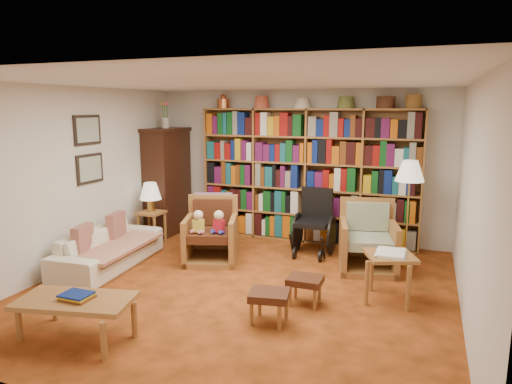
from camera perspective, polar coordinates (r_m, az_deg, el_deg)
The scene contains 23 objects.
floor at distance 5.77m, azimuth -1.78°, elevation -12.01°, with size 5.00×5.00×0.00m, color #B24A1B.
ceiling at distance 5.34m, azimuth -1.94°, elevation 13.61°, with size 5.00×5.00×0.00m, color white.
wall_back at distance 7.76m, azimuth 5.27°, elevation 3.35°, with size 5.00×5.00×0.00m, color silver.
wall_front at distance 3.32m, azimuth -18.82°, elevation -6.89°, with size 5.00×5.00×0.00m, color silver.
wall_left at distance 6.77m, azimuth -21.78°, elevation 1.60°, with size 5.00×5.00×0.00m, color silver.
wall_right at distance 5.03m, azimuth 25.44°, elevation -1.53°, with size 5.00×5.00×0.00m, color silver.
bookshelf at distance 7.56m, azimuth 6.37°, elevation 2.53°, with size 3.60×0.30×2.42m.
curio_cabinet at distance 8.25m, azimuth -11.00°, elevation 1.55°, with size 0.50×0.95×2.40m.
framed_pictures at distance 6.94m, azimuth -20.19°, elevation 5.02°, with size 0.03×0.52×0.97m.
sofa at distance 6.76m, azimuth -17.92°, elevation -6.74°, with size 0.72×1.83×0.53m, color beige.
sofa_throw at distance 6.72m, azimuth -17.60°, elevation -6.53°, with size 0.80×1.50×0.04m, color beige.
cushion_left at distance 7.05m, azimuth -17.06°, elevation -4.44°, with size 0.13×0.40×0.40m, color maroon.
cushion_right at distance 6.53m, azimuth -20.82°, elevation -5.84°, with size 0.12×0.38×0.38m, color maroon.
side_table_lamp at distance 7.73m, azimuth -12.92°, elevation -3.40°, with size 0.40×0.40×0.53m.
table_lamp at distance 7.63m, azimuth -13.06°, elevation -0.01°, with size 0.35×0.35×0.48m.
armchair_leather at distance 6.75m, azimuth -5.31°, elevation -5.23°, with size 0.98×0.98×0.94m.
armchair_sage at distance 6.57m, azimuth 13.95°, elevation -6.16°, with size 0.93×0.95×0.95m.
wheelchair at distance 7.06m, azimuth 7.30°, elevation -3.98°, with size 0.57×0.80×1.00m.
floor_lamp at distance 6.64m, azimuth 18.66°, elevation 2.00°, with size 0.40×0.40×1.50m.
side_table_papers at distance 5.50m, azimuth 16.38°, elevation -8.34°, with size 0.67×0.67×0.59m.
footstool_a at distance 5.29m, azimuth 6.16°, elevation -11.13°, with size 0.38×0.33×0.33m.
footstool_b at distance 4.84m, azimuth 1.67°, elevation -13.01°, with size 0.46×0.41×0.34m.
coffee_table at distance 4.82m, azimuth -21.62°, elevation -12.80°, with size 1.18×0.77×0.47m.
Camera 1 is at (2.06, -4.92, 2.21)m, focal length 32.00 mm.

